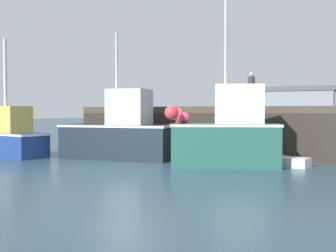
# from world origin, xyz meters

# --- Properties ---
(ground) EXTENTS (120.00, 160.00, 0.10)m
(ground) POSITION_xyz_m (0.00, 0.00, -0.05)
(ground) COLOR #2D4756
(pier) EXTENTS (10.48, 7.66, 1.93)m
(pier) POSITION_xyz_m (1.13, 6.94, 1.60)
(pier) COLOR #473D33
(pier) RESTS_ON ground
(fishing_boat_near_left) EXTENTS (4.10, 2.17, 4.54)m
(fishing_boat_near_left) POSITION_xyz_m (-5.98, 1.37, 0.70)
(fishing_boat_near_left) COLOR navy
(fishing_boat_near_left) RESTS_ON ground
(fishing_boat_near_right) EXTENTS (4.23, 1.69, 4.59)m
(fishing_boat_near_right) POSITION_xyz_m (-1.46, 2.17, 0.95)
(fishing_boat_near_right) COLOR #19232D
(fishing_boat_near_right) RESTS_ON ground
(fishing_boat_mid) EXTENTS (3.64, 2.19, 5.16)m
(fishing_boat_mid) POSITION_xyz_m (2.73, 1.47, 1.04)
(fishing_boat_mid) COLOR #23564C
(fishing_boat_mid) RESTS_ON ground
(rowboat) EXTENTS (1.89, 1.05, 0.34)m
(rowboat) POSITION_xyz_m (4.24, 2.47, 0.15)
(rowboat) COLOR white
(rowboat) RESTS_ON ground
(dockworker) EXTENTS (0.34, 0.34, 1.71)m
(dockworker) POSITION_xyz_m (1.84, 9.33, 2.79)
(dockworker) COLOR #2D3342
(dockworker) RESTS_ON pier
(warehouse) EXTENTS (11.36, 4.77, 4.41)m
(warehouse) POSITION_xyz_m (-0.67, 37.59, 2.22)
(warehouse) COLOR gray
(warehouse) RESTS_ON ground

